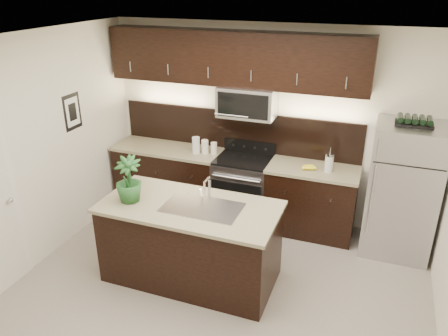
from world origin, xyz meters
The scene contains 12 objects.
ground centered at (0.00, 0.00, 0.00)m, with size 4.50×4.50×0.00m, color gray.
room_walls centered at (-0.11, -0.04, 1.70)m, with size 4.52×4.02×2.71m.
counter_run centered at (-0.46, 1.69, 0.47)m, with size 3.51×0.65×0.94m.
upper_fixtures centered at (-0.43, 1.84, 2.14)m, with size 3.49×0.40×1.66m.
island centered at (-0.38, 0.20, 0.47)m, with size 1.96×0.96×0.94m.
sink_faucet centered at (-0.23, 0.21, 0.96)m, with size 0.84×0.50×0.28m.
refrigerator centered at (1.80, 1.63, 0.83)m, with size 0.80×0.73×1.67m, color #B2B2B7.
wine_rack centered at (1.80, 1.63, 1.71)m, with size 0.41×0.25×0.10m.
plant centered at (-1.04, 0.07, 1.20)m, with size 0.29×0.29×0.52m, color #205222.
canisters centered at (-0.84, 1.66, 1.04)m, with size 0.34×0.16×0.23m.
french_press centered at (0.90, 1.64, 1.06)m, with size 0.11×0.11×0.32m.
bananas centered at (0.60, 1.61, 0.97)m, with size 0.19×0.15×0.06m, color yellow.
Camera 1 is at (1.43, -3.58, 3.22)m, focal length 35.00 mm.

